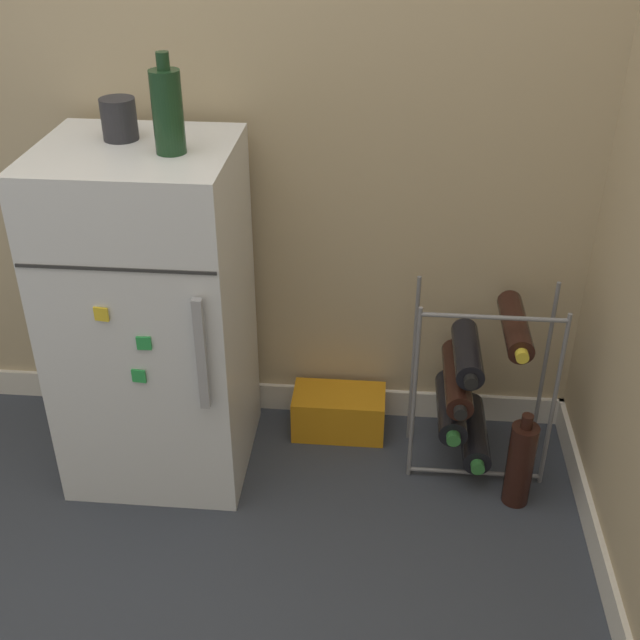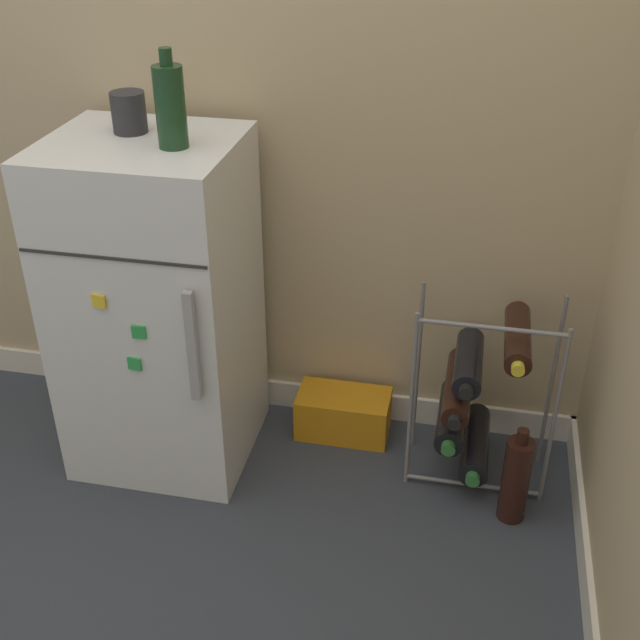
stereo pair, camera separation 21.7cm
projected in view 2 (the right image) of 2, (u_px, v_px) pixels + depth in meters
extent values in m
plane|color=#333842|center=(227.00, 524.00, 2.17)|extent=(14.00, 14.00, 0.00)
cube|color=silver|center=(277.00, 393.00, 2.62)|extent=(6.88, 0.01, 0.09)
cube|color=silver|center=(158.00, 308.00, 2.23)|extent=(0.49, 0.45, 0.96)
cube|color=#2D2D2D|center=(111.00, 259.00, 1.90)|extent=(0.48, 0.00, 0.01)
cube|color=#9E9EA3|center=(192.00, 347.00, 1.97)|extent=(0.02, 0.02, 0.31)
cube|color=yellow|center=(99.00, 301.00, 1.97)|extent=(0.04, 0.01, 0.04)
cube|color=green|center=(139.00, 332.00, 1.99)|extent=(0.04, 0.01, 0.04)
cube|color=green|center=(134.00, 364.00, 2.05)|extent=(0.04, 0.01, 0.04)
cylinder|color=slate|center=(411.00, 403.00, 2.18)|extent=(0.01, 0.01, 0.56)
cylinder|color=slate|center=(554.00, 420.00, 2.11)|extent=(0.01, 0.01, 0.56)
cylinder|color=slate|center=(418.00, 368.00, 2.32)|extent=(0.01, 0.01, 0.56)
cylinder|color=slate|center=(552.00, 383.00, 2.25)|extent=(0.01, 0.01, 0.56)
cylinder|color=slate|center=(472.00, 485.00, 2.28)|extent=(0.38, 0.01, 0.01)
cylinder|color=slate|center=(492.00, 328.00, 2.01)|extent=(0.38, 0.01, 0.01)
cylinder|color=black|center=(475.00, 444.00, 2.31)|extent=(0.08, 0.28, 0.08)
cylinder|color=#2D7033|center=(473.00, 479.00, 2.18)|extent=(0.04, 0.02, 0.04)
cylinder|color=black|center=(452.00, 416.00, 2.28)|extent=(0.08, 0.27, 0.08)
cylinder|color=#2D7033|center=(448.00, 448.00, 2.15)|extent=(0.04, 0.02, 0.04)
cylinder|color=black|center=(458.00, 387.00, 2.22)|extent=(0.07, 0.30, 0.07)
cylinder|color=black|center=(454.00, 423.00, 2.09)|extent=(0.04, 0.02, 0.04)
cylinder|color=black|center=(469.00, 363.00, 2.18)|extent=(0.08, 0.25, 0.08)
cylinder|color=black|center=(466.00, 392.00, 2.06)|extent=(0.04, 0.02, 0.04)
cylinder|color=black|center=(518.00, 338.00, 2.11)|extent=(0.07, 0.27, 0.07)
cylinder|color=gold|center=(518.00, 369.00, 1.98)|extent=(0.03, 0.02, 0.03)
cube|color=orange|center=(343.00, 414.00, 2.48)|extent=(0.28, 0.15, 0.14)
cylinder|color=#28282D|center=(129.00, 112.00, 2.01)|extent=(0.09, 0.09, 0.10)
cylinder|color=#19381E|center=(170.00, 107.00, 1.89)|extent=(0.07, 0.07, 0.19)
cylinder|color=#19381E|center=(166.00, 57.00, 1.83)|extent=(0.03, 0.03, 0.04)
cylinder|color=black|center=(516.00, 480.00, 2.14)|extent=(0.08, 0.08, 0.26)
cylinder|color=black|center=(523.00, 437.00, 2.06)|extent=(0.03, 0.03, 0.04)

